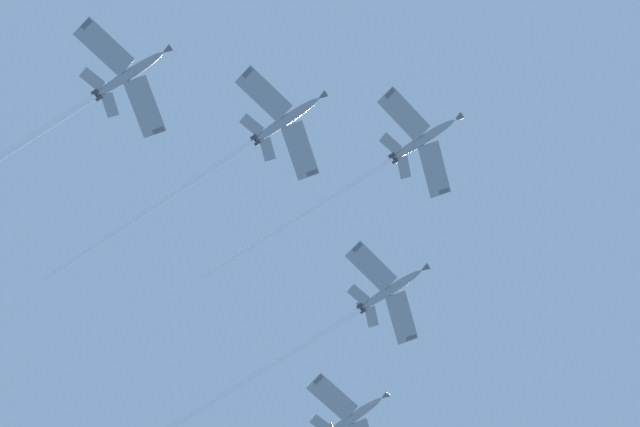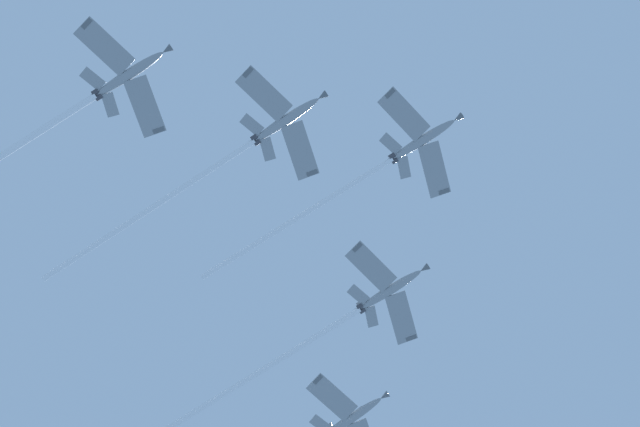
# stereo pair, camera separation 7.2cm
# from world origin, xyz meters

# --- Properties ---
(jet_lead) EXTENTS (34.24, 38.43, 11.78)m
(jet_lead) POSITION_xyz_m (9.63, 21.25, 143.09)
(jet_lead) COLOR gray
(jet_left_wing) EXTENTS (41.19, 46.84, 13.55)m
(jet_left_wing) POSITION_xyz_m (10.32, 50.13, 137.89)
(jet_left_wing) COLOR gray
(jet_right_wing) EXTENTS (35.21, 41.52, 11.89)m
(jet_right_wing) POSITION_xyz_m (-12.89, 26.19, 138.65)
(jet_right_wing) COLOR gray
(jet_right_outer) EXTENTS (40.70, 48.23, 13.31)m
(jet_right_outer) POSITION_xyz_m (-40.92, 31.65, 134.57)
(jet_right_outer) COLOR gray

